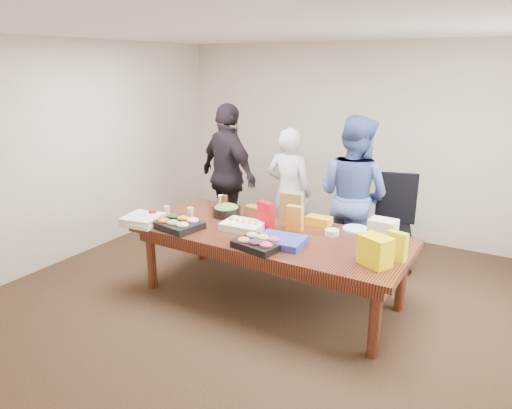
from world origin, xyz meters
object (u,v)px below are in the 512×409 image
Objects in this scene: conference_table at (270,266)px; salad_bowl at (226,211)px; person_right at (353,196)px; office_chair at (389,227)px; sheet_cake at (243,226)px; person_center at (289,192)px.

conference_table is 8.72× the size of salad_bowl.
person_right is 1.48m from salad_bowl.
salad_bowl is (-1.57, -1.08, 0.24)m from office_chair.
sheet_cake is 0.48m from salad_bowl.
office_chair is at bearing 55.68° from conference_table.
office_chair is at bearing 45.77° from sheet_cake.
conference_table is 6.61× the size of sheet_cake.
conference_table is 2.50× the size of office_chair.
person_center is (-0.39, 1.20, 0.45)m from conference_table.
person_right reaches higher than conference_table.
office_chair is (0.88, 1.29, 0.19)m from conference_table.
office_chair reaches higher than sheet_cake.
person_center is 1.27m from sheet_cake.
conference_table is at bearing 80.07° from person_right.
salad_bowl reaches higher than conference_table.
office_chair is 3.49× the size of salad_bowl.
conference_table is at bearing -16.82° from salad_bowl.
office_chair is 1.80m from sheet_cake.
sheet_cake is (0.10, -1.26, -0.04)m from person_center.
person_center is at bearing 91.31° from sheet_cake.
conference_table is at bearing 105.60° from person_center.
person_right is 1.41m from sheet_cake.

